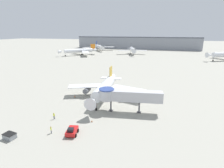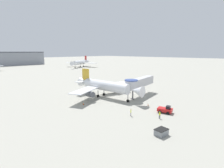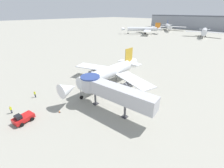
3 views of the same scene
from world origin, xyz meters
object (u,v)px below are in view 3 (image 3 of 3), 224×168
Objects in this scene: jet_bridge at (109,90)px; ground_crew_wing_walker at (11,109)px; pushback_tug_red at (23,118)px; background_jet_blue_tail at (168,26)px; main_airplane at (108,73)px; ground_crew_marshaller at (35,94)px; background_jet_gray_tail at (204,31)px; traffic_cone_port_wing at (83,76)px; traffic_cone_apron_front at (22,121)px; traffic_cone_near_nose at (59,111)px; background_jet_orange_tail at (143,29)px.

jet_bridge reaches higher than ground_crew_wing_walker.
pushback_tug_red is 0.11× the size of background_jet_blue_tail.
main_airplane is 18.79m from ground_crew_marshaller.
background_jet_gray_tail reaches higher than background_jet_blue_tail.
pushback_tug_red is 5.33× the size of traffic_cone_port_wing.
ground_crew_wing_walker is 0.05× the size of background_jet_blue_tail.
pushback_tug_red reaches higher than ground_crew_wing_walker.
background_jet_blue_tail reaches higher than main_airplane.
ground_crew_marshaller is at bearing -179.76° from ground_crew_wing_walker.
ground_crew_marshaller is at bearing 134.61° from pushback_tug_red.
traffic_cone_apron_front is at bearing -103.88° from background_jet_blue_tail.
traffic_cone_near_nose is (-6.59, -7.95, -4.45)m from jet_bridge.
main_airplane is 10.78m from traffic_cone_port_wing.
ground_crew_marshaller is 160.55m from background_jet_blue_tail.
main_airplane is 0.90× the size of background_jet_orange_tail.
jet_bridge is at bearing 59.13° from traffic_cone_apron_front.
traffic_cone_near_nose is (1.88, -15.57, -3.53)m from main_airplane.
traffic_cone_port_wing is at bearing 166.18° from ground_crew_wing_walker.
background_jet_blue_tail is at bearing 69.07° from ground_crew_marshaller.
background_jet_gray_tail is (-12.64, 129.69, 4.23)m from traffic_cone_near_nose.
background_jet_gray_tail is (-10.76, 114.11, 0.70)m from main_airplane.
main_airplane is 15.50× the size of ground_crew_wing_walker.
main_airplane is 15.32× the size of ground_crew_marshaller.
background_jet_blue_tail is (-48.15, 159.84, 3.42)m from ground_crew_wing_walker.
background_jet_gray_tail is (-10.60, 135.85, 3.71)m from pushback_tug_red.
traffic_cone_port_wing is 107.70m from background_jet_orange_tail.
traffic_cone_apron_front is 167.76m from background_jet_blue_tail.
ground_crew_wing_walker is at bearing -103.06° from background_jet_gray_tail.
ground_crew_wing_walker reaches higher than traffic_cone_port_wing.
jet_bridge is 16.99m from pushback_tug_red.
background_jet_gray_tail is at bearing 95.56° from traffic_cone_near_nose.
jet_bridge is at bearing 50.32° from traffic_cone_near_nose.
background_jet_blue_tail is (3.42, 41.64, 0.16)m from background_jet_orange_tail.
background_jet_orange_tail reaches higher than main_airplane.
traffic_cone_near_nose is at bearing -18.08° from background_jet_orange_tail.
traffic_cone_near_nose is at bearing -49.34° from traffic_cone_port_wing.
traffic_cone_port_wing is (-18.54, 5.97, -4.39)m from jet_bridge.
background_jet_gray_tail is at bearing 94.47° from traffic_cone_apron_front.
traffic_cone_apron_front reaches higher than traffic_cone_near_nose.
pushback_tug_red is 2.25× the size of ground_crew_wing_walker.
traffic_cone_near_nose is at bearing -138.29° from jet_bridge.
main_airplane is 43.97× the size of traffic_cone_apron_front.
background_jet_orange_tail is at bearing -126.88° from background_jet_blue_tail.
traffic_cone_near_nose is 0.34× the size of ground_crew_marshaller.
pushback_tug_red is at bearing 72.89° from ground_crew_wing_walker.
traffic_cone_port_wing is (-9.95, 20.34, 0.06)m from traffic_cone_apron_front.
ground_crew_marshaller reaches higher than traffic_cone_port_wing.
background_jet_gray_tail is (-0.68, 115.77, 4.17)m from traffic_cone_port_wing.
background_jet_orange_tail is (-56.22, 95.57, 0.44)m from main_airplane.
ground_crew_marshaller is 0.06× the size of background_jet_gray_tail.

